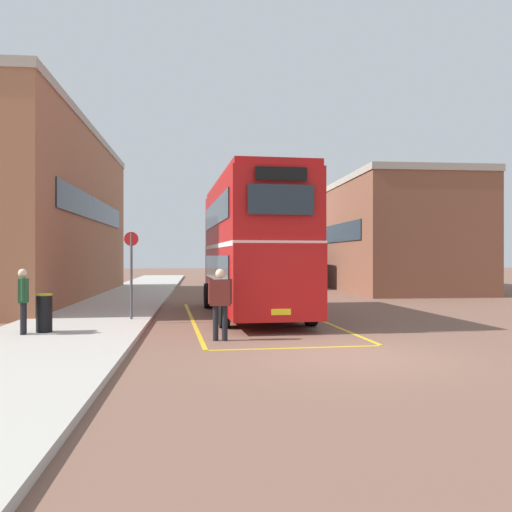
{
  "coord_description": "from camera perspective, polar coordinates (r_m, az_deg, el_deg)",
  "views": [
    {
      "loc": [
        -2.98,
        -11.64,
        2.12
      ],
      "look_at": [
        -0.79,
        9.85,
        2.1
      ],
      "focal_mm": 39.3,
      "sensor_mm": 36.0,
      "label": 1
    }
  ],
  "objects": [
    {
      "name": "double_decker_bus",
      "position": [
        19.71,
        -0.43,
        1.19
      ],
      "size": [
        3.34,
        10.18,
        4.75
      ],
      "color": "black",
      "rests_on": "ground"
    },
    {
      "name": "single_deck_bus",
      "position": [
        39.25,
        2.58,
        -0.66
      ],
      "size": [
        2.83,
        10.03,
        3.02
      ],
      "color": "black",
      "rests_on": "ground"
    },
    {
      "name": "pedestrian_boarding",
      "position": [
        13.98,
        -3.67,
        -4.35
      ],
      "size": [
        0.59,
        0.28,
        1.79
      ],
      "color": "black",
      "rests_on": "ground"
    },
    {
      "name": "litter_bin",
      "position": [
        15.55,
        -20.75,
        -5.44
      ],
      "size": [
        0.43,
        0.43,
        0.98
      ],
      "color": "black",
      "rests_on": "sidewalk_left"
    },
    {
      "name": "ground_plane",
      "position": [
        26.3,
        0.72,
        -4.58
      ],
      "size": [
        135.6,
        135.6,
        0.0
      ],
      "primitive_type": "plane",
      "color": "brown"
    },
    {
      "name": "sidewalk_left",
      "position": [
        28.73,
        -12.86,
        -4.05
      ],
      "size": [
        4.0,
        57.6,
        0.14
      ],
      "primitive_type": "cube",
      "color": "#B2ADA3",
      "rests_on": "ground"
    },
    {
      "name": "pedestrian_waiting_near",
      "position": [
        15.28,
        -22.6,
        -3.83
      ],
      "size": [
        0.31,
        0.55,
        1.65
      ],
      "color": "black",
      "rests_on": "sidewalk_left"
    },
    {
      "name": "brick_building_left",
      "position": [
        29.58,
        -21.17,
        4.05
      ],
      "size": [
        5.52,
        20.74,
        8.37
      ],
      "color": "#9E6647",
      "rests_on": "ground"
    },
    {
      "name": "bay_marking_yellow",
      "position": [
        17.94,
        0.32,
        -6.73
      ],
      "size": [
        4.99,
        12.3,
        0.01
      ],
      "color": "gold",
      "rests_on": "ground"
    },
    {
      "name": "bus_stop_sign",
      "position": [
        17.86,
        -12.58,
        -1.07
      ],
      "size": [
        0.44,
        0.08,
        2.72
      ],
      "color": "#4C4C51",
      "rests_on": "sidewalk_left"
    },
    {
      "name": "depot_building_right",
      "position": [
        36.54,
        13.14,
        2.0
      ],
      "size": [
        6.88,
        15.79,
        6.73
      ],
      "color": "brown",
      "rests_on": "ground"
    }
  ]
}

